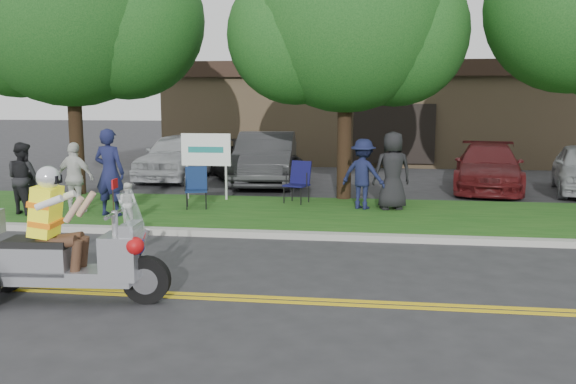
# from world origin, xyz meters

# --- Properties ---
(ground) EXTENTS (120.00, 120.00, 0.00)m
(ground) POSITION_xyz_m (0.00, 0.00, 0.00)
(ground) COLOR #28282B
(ground) RESTS_ON ground
(centerline_near) EXTENTS (60.00, 0.10, 0.01)m
(centerline_near) POSITION_xyz_m (0.00, -0.58, 0.01)
(centerline_near) COLOR gold
(centerline_near) RESTS_ON ground
(centerline_far) EXTENTS (60.00, 0.10, 0.01)m
(centerline_far) POSITION_xyz_m (0.00, -0.42, 0.01)
(centerline_far) COLOR gold
(centerline_far) RESTS_ON ground
(curb) EXTENTS (60.00, 0.25, 0.12)m
(curb) POSITION_xyz_m (0.00, 3.05, 0.06)
(curb) COLOR #A8A89E
(curb) RESTS_ON ground
(grass_verge) EXTENTS (60.00, 4.00, 0.10)m
(grass_verge) POSITION_xyz_m (0.00, 5.20, 0.06)
(grass_verge) COLOR #134713
(grass_verge) RESTS_ON ground
(commercial_building) EXTENTS (18.00, 8.20, 4.00)m
(commercial_building) POSITION_xyz_m (2.00, 18.98, 2.01)
(commercial_building) COLOR #9E7F5B
(commercial_building) RESTS_ON ground
(tree_left) EXTENTS (6.62, 5.40, 7.78)m
(tree_left) POSITION_xyz_m (-6.44, 7.03, 4.85)
(tree_left) COLOR #332114
(tree_left) RESTS_ON ground
(tree_mid) EXTENTS (5.88, 4.80, 7.05)m
(tree_mid) POSITION_xyz_m (0.55, 7.23, 4.43)
(tree_mid) COLOR #332114
(tree_mid) RESTS_ON ground
(business_sign) EXTENTS (1.25, 0.06, 1.75)m
(business_sign) POSITION_xyz_m (-2.90, 6.60, 1.26)
(business_sign) COLOR silver
(business_sign) RESTS_ON ground
(trike_scooter) EXTENTS (2.72, 0.94, 1.78)m
(trike_scooter) POSITION_xyz_m (-2.85, -0.92, 0.62)
(trike_scooter) COLOR black
(trike_scooter) RESTS_ON ground
(lawn_chair_a) EXTENTS (0.68, 0.70, 1.00)m
(lawn_chair_a) POSITION_xyz_m (-0.56, 6.45, 0.67)
(lawn_chair_a) COLOR black
(lawn_chair_a) RESTS_ON grass_verge
(lawn_chair_b) EXTENTS (0.61, 0.63, 0.94)m
(lawn_chair_b) POSITION_xyz_m (-2.83, 5.44, 0.64)
(lawn_chair_b) COLOR black
(lawn_chair_b) RESTS_ON grass_verge
(spectator_adult_left) EXTENTS (0.74, 0.55, 1.88)m
(spectator_adult_left) POSITION_xyz_m (-4.39, 4.23, 1.04)
(spectator_adult_left) COLOR #161A3F
(spectator_adult_left) RESTS_ON grass_verge
(spectator_adult_mid) EXTENTS (0.94, 0.85, 1.57)m
(spectator_adult_mid) POSITION_xyz_m (-6.34, 4.18, 0.89)
(spectator_adult_mid) COLOR black
(spectator_adult_mid) RESTS_ON grass_verge
(spectator_adult_right) EXTENTS (0.97, 0.55, 1.56)m
(spectator_adult_right) POSITION_xyz_m (-5.26, 4.42, 0.89)
(spectator_adult_right) COLOR silver
(spectator_adult_right) RESTS_ON grass_verge
(spectator_chair_a) EXTENTS (1.18, 0.95, 1.60)m
(spectator_chair_a) POSITION_xyz_m (1.00, 5.79, 0.91)
(spectator_chair_a) COLOR #141838
(spectator_chair_a) RESTS_ON grass_verge
(spectator_chair_b) EXTENTS (0.99, 0.78, 1.77)m
(spectator_chair_b) POSITION_xyz_m (1.65, 5.80, 0.99)
(spectator_chair_b) COLOR black
(spectator_chair_b) RESTS_ON grass_verge
(child_left) EXTENTS (0.37, 0.27, 0.92)m
(child_left) POSITION_xyz_m (-6.28, 4.41, 0.56)
(child_left) COLOR black
(child_left) RESTS_ON grass_verge
(child_right) EXTENTS (0.45, 0.37, 0.85)m
(child_right) POSITION_xyz_m (-3.66, 3.40, 0.53)
(child_right) COLOR silver
(child_right) RESTS_ON grass_verge
(parked_car_far_left) EXTENTS (2.01, 4.54, 1.52)m
(parked_car_far_left) POSITION_xyz_m (-5.00, 10.94, 0.76)
(parked_car_far_left) COLOR #ADAFB4
(parked_car_far_left) RESTS_ON ground
(parked_car_left) EXTENTS (2.07, 4.93, 1.58)m
(parked_car_left) POSITION_xyz_m (-2.00, 10.14, 0.79)
(parked_car_left) COLOR #2E2E31
(parked_car_left) RESTS_ON ground
(parked_car_mid) EXTENTS (4.08, 5.39, 1.36)m
(parked_car_mid) POSITION_xyz_m (-2.50, 10.73, 0.68)
(parked_car_mid) COLOR black
(parked_car_mid) RESTS_ON ground
(parked_car_right) EXTENTS (2.53, 4.73, 1.31)m
(parked_car_right) POSITION_xyz_m (4.50, 9.84, 0.65)
(parked_car_right) COLOR #521315
(parked_car_right) RESTS_ON ground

